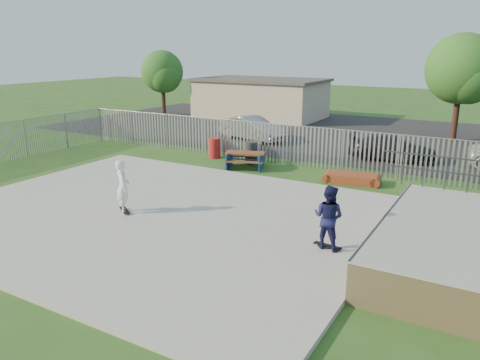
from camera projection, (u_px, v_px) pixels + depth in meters
The scene contains 18 objects.
ground at pixel (158, 215), 16.33m from camera, with size 120.00×120.00×0.00m, color #2C4F1B.
concrete_slab at pixel (158, 213), 16.31m from camera, with size 15.00×12.00×0.15m, color #9B9B96.
quarter_pipe at pixel (460, 245), 12.48m from camera, with size 5.50×7.05×2.19m.
fence at pixel (247, 164), 19.40m from camera, with size 26.04×16.02×2.00m.
picnic_table at pixel (245, 160), 22.62m from camera, with size 2.30×2.09×0.80m.
funbox at pixel (352, 178), 20.20m from camera, with size 2.16×1.31×0.41m.
trash_bin_red at pixel (215, 148), 24.75m from camera, with size 0.64×0.64×1.06m, color #A91A1B.
trash_bin_grey at pixel (251, 152), 23.62m from camera, with size 0.66×0.66×1.10m, color #2B2A2D.
parking_lot at pixel (336, 133), 32.17m from camera, with size 40.00×18.00×0.02m, color black.
car_silver at pixel (252, 128), 29.39m from camera, with size 1.56×4.48×1.48m, color #A1A1A5.
car_dark at pixel (392, 148), 24.16m from camera, with size 1.80×4.44×1.29m, color black.
building at pixel (260, 98), 38.91m from camera, with size 10.40×6.40×3.20m.
tree_left at pixel (162, 72), 39.66m from camera, with size 3.54×3.54×5.47m.
tree_mid at pixel (462, 69), 28.24m from camera, with size 4.24×4.24×6.54m.
skateboard_a at pixel (327, 246), 13.34m from camera, with size 0.82×0.29×0.08m.
skateboard_b at pixel (125, 211), 16.23m from camera, with size 0.78×0.61×0.08m.
skater_navy at pixel (328, 217), 13.10m from camera, with size 0.90×0.70×1.85m, color #151744.
skater_white at pixel (123, 186), 15.99m from camera, with size 0.67×0.44×1.85m, color white.
Camera 1 is at (10.16, -11.89, 5.65)m, focal length 35.00 mm.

